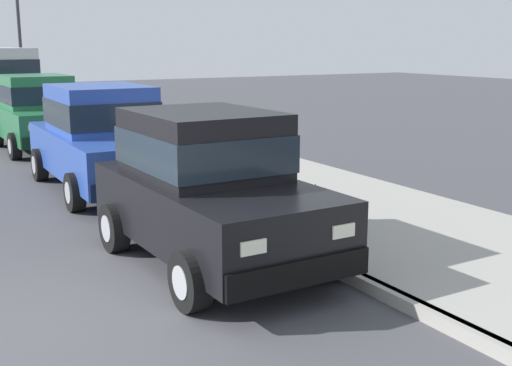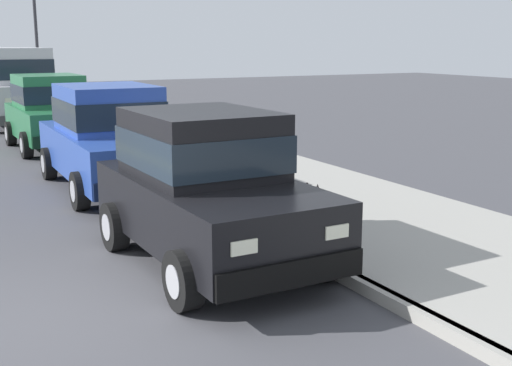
# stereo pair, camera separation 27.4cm
# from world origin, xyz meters

# --- Properties ---
(ground_plane) EXTENTS (80.00, 80.00, 0.00)m
(ground_plane) POSITION_xyz_m (0.00, 0.00, 0.00)
(ground_plane) COLOR #424247
(curb) EXTENTS (0.16, 64.00, 0.14)m
(curb) POSITION_xyz_m (3.20, 0.00, 0.07)
(curb) COLOR gray
(curb) RESTS_ON ground
(sidewalk) EXTENTS (3.60, 64.00, 0.14)m
(sidewalk) POSITION_xyz_m (5.00, 0.00, 0.07)
(sidewalk) COLOR #99968E
(sidewalk) RESTS_ON ground
(car_black_hatchback) EXTENTS (2.02, 3.84, 1.88)m
(car_black_hatchback) POSITION_xyz_m (2.10, 0.78, 0.98)
(car_black_hatchback) COLOR black
(car_black_hatchback) RESTS_ON ground
(car_blue_sedan) EXTENTS (2.08, 4.62, 1.92)m
(car_blue_sedan) POSITION_xyz_m (2.22, 5.58, 0.98)
(car_blue_sedan) COLOR #28479E
(car_blue_sedan) RESTS_ON ground
(car_green_hatchback) EXTENTS (2.01, 3.83, 1.88)m
(car_green_hatchback) POSITION_xyz_m (2.18, 10.92, 0.98)
(car_green_hatchback) COLOR #23663D
(car_green_hatchback) RESTS_ON ground
(car_silver_van) EXTENTS (2.26, 4.96, 2.52)m
(car_silver_van) POSITION_xyz_m (2.10, 16.26, 1.39)
(car_silver_van) COLOR #BCBCC1
(car_silver_van) RESTS_ON ground
(dog_black) EXTENTS (0.35, 0.73, 0.49)m
(dog_black) POSITION_xyz_m (4.26, 1.81, 0.43)
(dog_black) COLOR black
(dog_black) RESTS_ON sidewalk
(street_lamp) EXTENTS (0.36, 0.36, 4.42)m
(street_lamp) POSITION_xyz_m (3.55, 20.16, 2.91)
(street_lamp) COLOR #2D2D33
(street_lamp) RESTS_ON sidewalk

